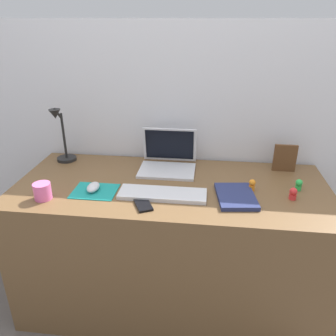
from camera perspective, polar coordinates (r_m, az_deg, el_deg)
ground_plane at (r=2.12m, az=0.46°, el=-20.90°), size 6.00×6.00×0.00m
back_wall at (r=2.02m, az=1.76°, el=2.32°), size 2.77×0.05×1.50m
desk at (r=1.88m, az=0.50°, el=-12.92°), size 1.57×0.68×0.74m
laptop at (r=1.85m, az=0.02°, el=1.58°), size 0.30×0.25×0.21m
keyboard at (r=1.58m, az=-0.93°, el=-4.44°), size 0.41×0.13×0.02m
mousepad at (r=1.66m, az=-12.33°, el=-3.85°), size 0.21×0.17×0.00m
mouse at (r=1.65m, az=-12.59°, el=-3.19°), size 0.06×0.10×0.03m
cell_phone at (r=1.51m, az=-4.31°, el=-6.12°), size 0.11×0.14×0.01m
desk_lamp at (r=1.98m, az=-17.65°, el=5.03°), size 0.11×0.16×0.33m
notebook_pad at (r=1.59m, az=11.46°, el=-4.72°), size 0.20×0.26×0.02m
picture_frame at (r=1.91m, az=19.24°, el=1.60°), size 0.12×0.02×0.15m
coffee_mug at (r=1.64m, az=-20.56°, el=-3.71°), size 0.08×0.08×0.08m
toy_figurine_orange at (r=1.67m, az=14.10°, el=-2.76°), size 0.03×0.03×0.06m
toy_figurine_green at (r=1.74m, az=21.34°, el=-2.63°), size 0.03×0.03×0.06m
toy_figurine_red at (r=1.64m, az=20.50°, el=-4.06°), size 0.03×0.03×0.06m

